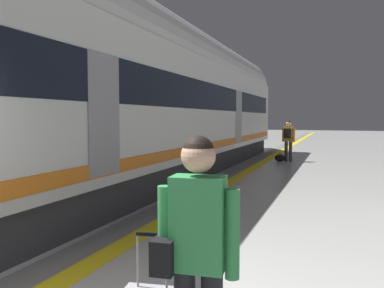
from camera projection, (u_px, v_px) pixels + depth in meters
name	position (u px, v px, depth m)	size (l,w,h in m)	color
safety_line_strip	(238.00, 177.00, 12.23)	(0.36, 80.00, 0.01)	yellow
tactile_edge_band	(227.00, 176.00, 12.36)	(0.68, 80.00, 0.01)	slate
high_speed_train	(144.00, 95.00, 10.84)	(2.94, 27.48, 4.97)	#38383D
traveller_foreground	(196.00, 248.00, 2.53)	(0.56, 0.32, 1.74)	black
passenger_near	(288.00, 137.00, 16.59)	(0.54, 0.37, 1.76)	#383842
duffel_bag_near	(280.00, 158.00, 16.58)	(0.44, 0.26, 0.36)	black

